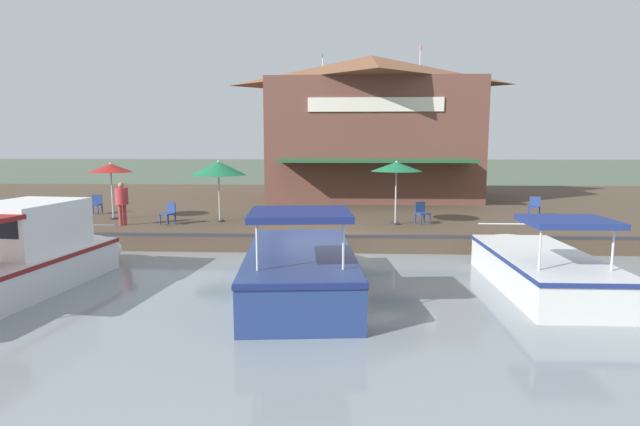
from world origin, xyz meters
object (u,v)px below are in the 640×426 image
Objects in this scene: cafe_chair_beside_entrance at (96,203)px; tree_downstream_bank at (359,131)px; waterfront_restaurant at (370,126)px; patio_umbrella_mid_patio_left at (111,168)px; person_mid_patio at (122,198)px; motorboat_far_downstream at (534,263)px; patio_umbrella_by_entrance at (218,168)px; motorboat_outer_channel at (19,259)px; cafe_chair_far_corner_seat at (534,205)px; cafe_chair_facing_river at (169,212)px; cafe_chair_mid_patio at (422,212)px; patio_umbrella_mid_patio_right at (396,167)px; motorboat_mid_row at (300,263)px.

tree_downstream_bank is (-12.10, 12.12, 3.49)m from cafe_chair_beside_entrance.
waterfront_restaurant is 15.05m from patio_umbrella_mid_patio_left.
motorboat_far_downstream is (5.63, 13.45, -1.04)m from person_mid_patio.
patio_umbrella_by_entrance is 8.71m from motorboat_outer_channel.
person_mid_patio reaches higher than cafe_chair_far_corner_seat.
cafe_chair_facing_river is 9.85m from cafe_chair_mid_patio.
patio_umbrella_mid_patio_left is 1.41× the size of person_mid_patio.
cafe_chair_far_corner_seat is at bearing 159.54° from motorboat_far_downstream.
tree_downstream_bank reaches higher than person_mid_patio.
patio_umbrella_by_entrance reaches higher than motorboat_far_downstream.
patio_umbrella_mid_patio_right is at bearing 93.65° from person_mid_patio.
cafe_chair_mid_patio is (-0.59, 9.83, 0.00)m from cafe_chair_facing_river.
motorboat_outer_channel reaches higher than cafe_chair_far_corner_seat.
patio_umbrella_by_entrance is 7.03m from patio_umbrella_mid_patio_right.
patio_umbrella_by_entrance is 0.40× the size of motorboat_far_downstream.
patio_umbrella_mid_patio_left is 2.67m from cafe_chair_beside_entrance.
tree_downstream_bank reaches higher than cafe_chair_far_corner_seat.
cafe_chair_beside_entrance is at bearing -98.92° from cafe_chair_mid_patio.
waterfront_restaurant is at bearing 151.93° from motorboat_outer_channel.
cafe_chair_far_corner_seat is 9.39m from motorboat_far_downstream.
patio_umbrella_mid_patio_right reaches higher than cafe_chair_mid_patio.
tree_downstream_bank reaches higher than cafe_chair_mid_patio.
patio_umbrella_mid_patio_right is (0.47, 7.01, 0.09)m from patio_umbrella_by_entrance.
cafe_chair_mid_patio is (2.22, 14.13, 0.00)m from cafe_chair_beside_entrance.
motorboat_far_downstream is (-0.61, 6.09, -0.09)m from motorboat_mid_row.
cafe_chair_far_corner_seat is at bearing 30.85° from tree_downstream_bank.
cafe_chair_beside_entrance is at bearing -135.74° from patio_umbrella_mid_patio_left.
patio_umbrella_mid_patio_left is 2.76× the size of cafe_chair_far_corner_seat.
cafe_chair_beside_entrance is 5.13m from cafe_chair_facing_river.
tree_downstream_bank reaches higher than patio_umbrella_mid_patio_right.
patio_umbrella_by_entrance is 2.89× the size of cafe_chair_facing_river.
motorboat_mid_row is at bearing -44.92° from cafe_chair_far_corner_seat.
patio_umbrella_mid_patio_left is 12.78m from cafe_chair_mid_patio.
cafe_chair_far_corner_seat is 5.66m from cafe_chair_mid_patio.
waterfront_restaurant reaches higher than motorboat_mid_row.
patio_umbrella_mid_patio_right is 2.90× the size of cafe_chair_far_corner_seat.
patio_umbrella_by_entrance reaches higher than motorboat_outer_channel.
motorboat_outer_channel is (7.43, -10.13, -1.99)m from patio_umbrella_mid_patio_right.
patio_umbrella_mid_patio_right is 13.42m from cafe_chair_beside_entrance.
person_mid_patio is (1.14, -3.48, -1.10)m from patio_umbrella_by_entrance.
cafe_chair_mid_patio is (-0.21, 1.05, -1.76)m from patio_umbrella_mid_patio_right.
waterfront_restaurant is 2.02× the size of tree_downstream_bank.
waterfront_restaurant reaches higher than patio_umbrella_mid_patio_right.
motorboat_mid_row is at bearing -24.39° from patio_umbrella_mid_patio_right.
cafe_chair_mid_patio is at bearing 7.98° from tree_downstream_bank.
patio_umbrella_by_entrance is 0.35× the size of motorboat_mid_row.
patio_umbrella_mid_patio_left is 8.68m from motorboat_outer_channel.
person_mid_patio reaches higher than cafe_chair_beside_entrance.
cafe_chair_beside_entrance is at bearing -133.17° from motorboat_mid_row.
patio_umbrella_mid_patio_right is 0.40× the size of motorboat_far_downstream.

